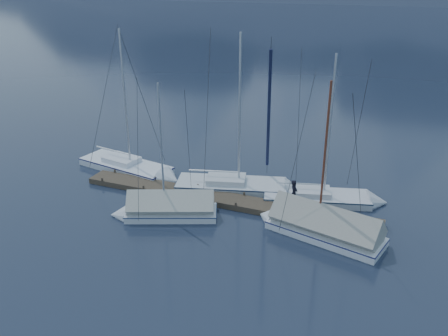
% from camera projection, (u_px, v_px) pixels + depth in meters
% --- Properties ---
extents(ground, '(1000.00, 1000.00, 0.00)m').
position_uv_depth(ground, '(210.00, 218.00, 26.10)').
color(ground, black).
rests_on(ground, ground).
extents(dock, '(18.00, 1.50, 0.54)m').
position_uv_depth(dock, '(224.00, 201.00, 27.77)').
color(dock, '#382D23').
rests_on(dock, ground).
extents(mooring_posts, '(15.12, 1.52, 0.35)m').
position_uv_depth(mooring_posts, '(216.00, 196.00, 27.85)').
color(mooring_posts, '#382D23').
rests_on(mooring_posts, ground).
extents(sailboat_open_left, '(8.04, 3.68, 10.28)m').
position_uv_depth(sailboat_open_left, '(137.00, 170.00, 31.85)').
color(sailboat_open_left, silver).
rests_on(sailboat_open_left, ground).
extents(sailboat_open_mid, '(8.20, 4.27, 10.45)m').
position_uv_depth(sailboat_open_mid, '(248.00, 187.00, 29.30)').
color(sailboat_open_mid, silver).
rests_on(sailboat_open_mid, ground).
extents(sailboat_open_right, '(7.44, 3.86, 9.47)m').
position_uv_depth(sailboat_open_right, '(332.00, 199.00, 27.83)').
color(sailboat_open_right, silver).
rests_on(sailboat_open_right, ground).
extents(sailboat_covered_near, '(7.16, 3.64, 8.92)m').
position_uv_depth(sailboat_covered_near, '(316.00, 226.00, 24.37)').
color(sailboat_covered_near, white).
rests_on(sailboat_covered_near, ground).
extents(sailboat_covered_far, '(6.09, 3.83, 8.22)m').
position_uv_depth(sailboat_covered_far, '(163.00, 210.00, 26.10)').
color(sailboat_covered_far, silver).
rests_on(sailboat_covered_far, ground).
extents(person, '(0.38, 0.58, 1.57)m').
position_uv_depth(person, '(294.00, 193.00, 26.37)').
color(person, black).
rests_on(person, dock).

